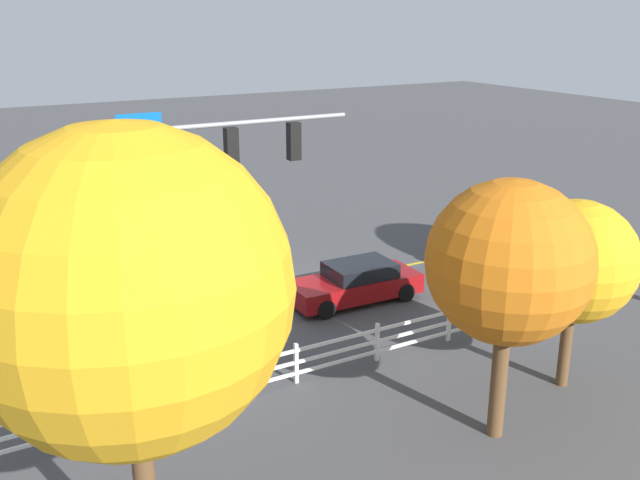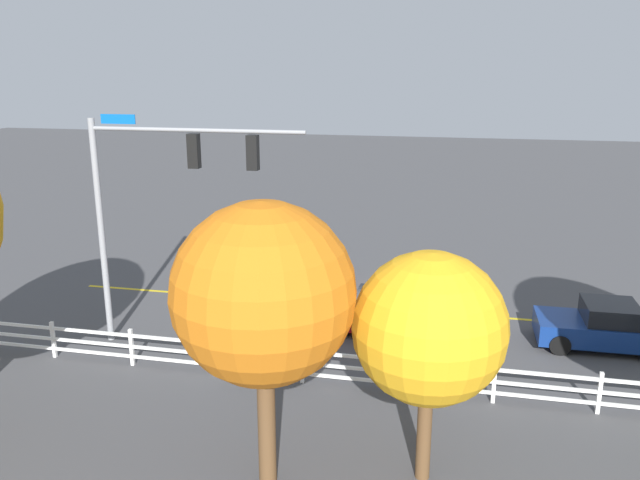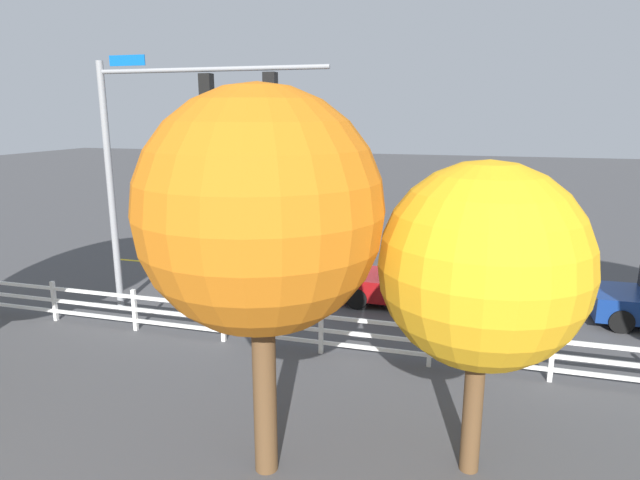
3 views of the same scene
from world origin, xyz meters
name	(u,v)px [view 2 (image 2 of 3)]	position (x,y,z in m)	size (l,w,h in m)	color
ground_plane	(330,305)	(0.00, 0.00, 0.00)	(120.00, 120.00, 0.00)	#444447
lane_center_stripe	(439,313)	(-4.00, 0.00, 0.00)	(28.00, 0.16, 0.01)	gold
signal_assembly	(157,189)	(4.43, 4.55, 5.07)	(6.68, 0.38, 7.25)	gray
car_0	(291,267)	(2.06, -2.09, 0.67)	(4.24, 2.17, 1.40)	maroon
car_1	(603,327)	(-9.14, 1.81, 0.69)	(3.98, 1.98, 1.48)	navy
car_2	(384,313)	(-2.23, 2.06, 0.67)	(4.63, 2.00, 1.36)	maroon
white_rail_fence	(395,372)	(-3.00, 6.12, 0.60)	(26.10, 0.10, 1.15)	white
tree_0	(429,328)	(-3.95, 9.69, 3.47)	(3.17, 3.17, 5.08)	brown
tree_3	(263,294)	(-0.74, 10.60, 4.29)	(3.69, 3.69, 6.16)	brown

